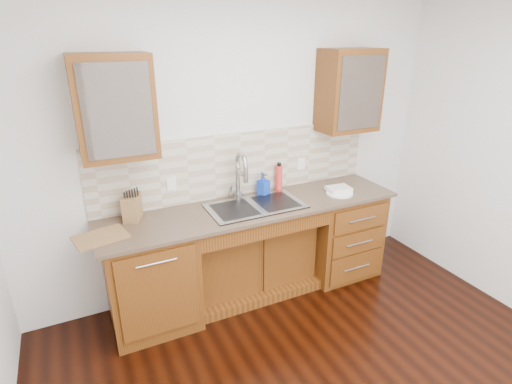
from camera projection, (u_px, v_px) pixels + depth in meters
name	position (u px, v px, depth m)	size (l,w,h in m)	color
wall_back	(237.00, 147.00, 3.66)	(4.00, 0.10, 2.70)	silver
base_cabinet_left	(151.00, 277.00, 3.32)	(0.70, 0.62, 0.88)	#593014
base_cabinet_center	(250.00, 255.00, 3.81)	(1.20, 0.44, 0.70)	#593014
base_cabinet_right	(338.00, 231.00, 4.08)	(0.70, 0.62, 0.88)	#593014
countertop	(255.00, 207.00, 3.52)	(2.70, 0.65, 0.03)	#84705B
backsplash	(240.00, 164.00, 3.67)	(2.70, 0.02, 0.59)	beige
sink	(256.00, 215.00, 3.53)	(0.84, 0.46, 0.19)	#9E9EA5
faucet	(238.00, 178.00, 3.59)	(0.04, 0.04, 0.40)	#999993
filter_tap	(262.00, 182.00, 3.73)	(0.02, 0.02, 0.24)	#999993
upper_cabinet_left	(114.00, 107.00, 2.88)	(0.55, 0.34, 0.75)	#593014
upper_cabinet_right	(349.00, 91.00, 3.72)	(0.55, 0.34, 0.75)	#593014
outlet_left	(171.00, 184.00, 3.43)	(0.08, 0.01, 0.12)	white
outlet_right	(301.00, 164.00, 3.95)	(0.08, 0.01, 0.12)	white
soap_bottle	(263.00, 184.00, 3.72)	(0.09, 0.10, 0.21)	#133BBF
water_bottle	(279.00, 178.00, 3.83)	(0.07, 0.07, 0.24)	red
plate	(340.00, 193.00, 3.77)	(0.25, 0.25, 0.01)	white
dish_towel	(339.00, 189.00, 3.81)	(0.22, 0.16, 0.04)	silver
knife_block	(132.00, 207.00, 3.22)	(0.12, 0.19, 0.21)	brown
cutting_board	(100.00, 237.00, 2.96)	(0.37, 0.26, 0.02)	#925E3E
cup_left_a	(96.00, 116.00, 2.85)	(0.13, 0.13, 0.10)	white
cup_left_b	(128.00, 114.00, 2.94)	(0.10, 0.10, 0.09)	white
cup_right_a	(339.00, 97.00, 3.70)	(0.11, 0.11, 0.09)	white
cup_right_b	(361.00, 96.00, 3.81)	(0.09, 0.09, 0.09)	white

